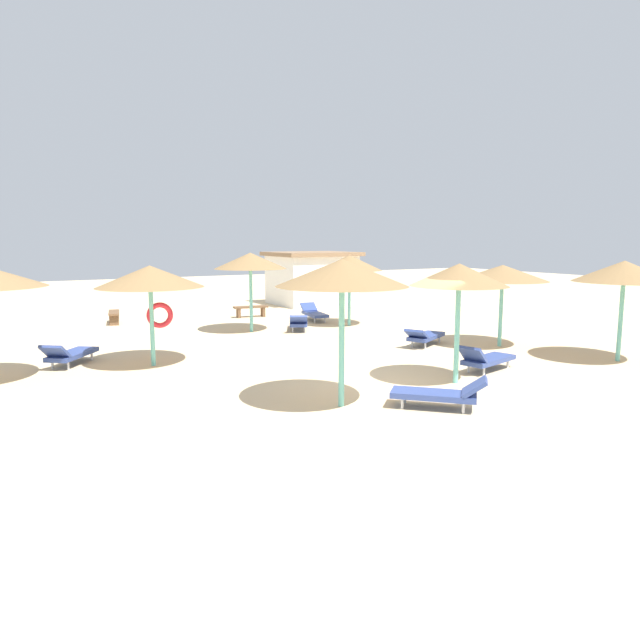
{
  "coord_description": "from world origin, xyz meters",
  "views": [
    {
      "loc": [
        -7.62,
        -10.48,
        3.42
      ],
      "look_at": [
        0.0,
        3.0,
        1.2
      ],
      "focal_mm": 32.04,
      "sensor_mm": 36.0,
      "label": 1
    }
  ],
  "objects_px": {
    "parasol_1": "(459,275)",
    "parasol_6": "(350,263)",
    "parasol_3": "(503,273)",
    "lounger_1": "(486,359)",
    "parasol_5": "(150,277)",
    "beach_cabana": "(312,278)",
    "parasol_4": "(342,273)",
    "parasol_8": "(624,272)",
    "lounger_3": "(425,336)",
    "lounger_0": "(299,322)",
    "bench_1": "(114,315)",
    "lounger_5": "(70,354)",
    "lounger_6": "(314,313)",
    "bench_0": "(251,309)",
    "parasol_0": "(250,261)",
    "lounger_4": "(440,394)"
  },
  "relations": [
    {
      "from": "lounger_0",
      "to": "bench_1",
      "type": "bearing_deg",
      "value": 137.48
    },
    {
      "from": "parasol_3",
      "to": "beach_cabana",
      "type": "xyz_separation_m",
      "value": [
        0.48,
        13.43,
        -0.95
      ]
    },
    {
      "from": "parasol_0",
      "to": "lounger_4",
      "type": "xyz_separation_m",
      "value": [
        -0.41,
        -10.82,
        -2.29
      ]
    },
    {
      "from": "lounger_1",
      "to": "lounger_6",
      "type": "height_order",
      "value": "lounger_1"
    },
    {
      "from": "lounger_4",
      "to": "bench_0",
      "type": "relative_size",
      "value": 1.17
    },
    {
      "from": "bench_0",
      "to": "bench_1",
      "type": "bearing_deg",
      "value": 170.09
    },
    {
      "from": "lounger_6",
      "to": "parasol_1",
      "type": "bearing_deg",
      "value": -101.07
    },
    {
      "from": "lounger_3",
      "to": "beach_cabana",
      "type": "bearing_deg",
      "value": 78.33
    },
    {
      "from": "lounger_1",
      "to": "lounger_6",
      "type": "distance_m",
      "value": 10.33
    },
    {
      "from": "lounger_3",
      "to": "lounger_4",
      "type": "bearing_deg",
      "value": -127.18
    },
    {
      "from": "lounger_4",
      "to": "bench_0",
      "type": "xyz_separation_m",
      "value": [
        1.92,
        14.5,
        0.03
      ]
    },
    {
      "from": "lounger_1",
      "to": "bench_1",
      "type": "height_order",
      "value": "lounger_1"
    },
    {
      "from": "bench_0",
      "to": "parasol_4",
      "type": "bearing_deg",
      "value": -104.96
    },
    {
      "from": "lounger_3",
      "to": "parasol_0",
      "type": "bearing_deg",
      "value": 125.42
    },
    {
      "from": "parasol_0",
      "to": "bench_1",
      "type": "height_order",
      "value": "parasol_0"
    },
    {
      "from": "parasol_3",
      "to": "lounger_1",
      "type": "xyz_separation_m",
      "value": [
        -2.96,
        -2.32,
        -2.01
      ]
    },
    {
      "from": "parasol_1",
      "to": "parasol_5",
      "type": "bearing_deg",
      "value": 136.88
    },
    {
      "from": "parasol_8",
      "to": "lounger_5",
      "type": "relative_size",
      "value": 1.48
    },
    {
      "from": "parasol_0",
      "to": "parasol_5",
      "type": "xyz_separation_m",
      "value": [
        -4.52,
        -3.96,
        -0.21
      ]
    },
    {
      "from": "parasol_1",
      "to": "parasol_6",
      "type": "relative_size",
      "value": 1.03
    },
    {
      "from": "parasol_0",
      "to": "parasol_3",
      "type": "height_order",
      "value": "parasol_0"
    },
    {
      "from": "parasol_8",
      "to": "lounger_1",
      "type": "distance_m",
      "value": 4.79
    },
    {
      "from": "lounger_0",
      "to": "bench_1",
      "type": "xyz_separation_m",
      "value": [
        -5.7,
        5.23,
        0.03
      ]
    },
    {
      "from": "lounger_3",
      "to": "bench_1",
      "type": "bearing_deg",
      "value": 128.16
    },
    {
      "from": "parasol_4",
      "to": "parasol_8",
      "type": "distance_m",
      "value": 9.06
    },
    {
      "from": "parasol_1",
      "to": "parasol_3",
      "type": "relative_size",
      "value": 1.0
    },
    {
      "from": "parasol_6",
      "to": "lounger_3",
      "type": "height_order",
      "value": "parasol_6"
    },
    {
      "from": "parasol_0",
      "to": "lounger_3",
      "type": "distance_m",
      "value": 6.9
    },
    {
      "from": "parasol_5",
      "to": "bench_1",
      "type": "xyz_separation_m",
      "value": [
        0.47,
        8.61,
        -2.05
      ]
    },
    {
      "from": "parasol_6",
      "to": "bench_1",
      "type": "relative_size",
      "value": 1.79
    },
    {
      "from": "parasol_4",
      "to": "parasol_1",
      "type": "bearing_deg",
      "value": 4.59
    },
    {
      "from": "parasol_0",
      "to": "parasol_4",
      "type": "height_order",
      "value": "parasol_4"
    },
    {
      "from": "parasol_1",
      "to": "parasol_6",
      "type": "xyz_separation_m",
      "value": [
        2.65,
        8.92,
        -0.1
      ]
    },
    {
      "from": "lounger_1",
      "to": "lounger_3",
      "type": "bearing_deg",
      "value": 75.44
    },
    {
      "from": "bench_0",
      "to": "beach_cabana",
      "type": "distance_m",
      "value": 5.85
    },
    {
      "from": "lounger_6",
      "to": "bench_0",
      "type": "bearing_deg",
      "value": 130.79
    },
    {
      "from": "lounger_6",
      "to": "bench_0",
      "type": "distance_m",
      "value": 2.94
    },
    {
      "from": "parasol_4",
      "to": "parasol_5",
      "type": "relative_size",
      "value": 1.06
    },
    {
      "from": "lounger_1",
      "to": "bench_0",
      "type": "xyz_separation_m",
      "value": [
        -1.34,
        12.54,
        0.03
      ]
    },
    {
      "from": "parasol_5",
      "to": "lounger_5",
      "type": "xyz_separation_m",
      "value": [
        -1.97,
        1.14,
        -2.08
      ]
    },
    {
      "from": "lounger_1",
      "to": "bench_0",
      "type": "height_order",
      "value": "lounger_1"
    },
    {
      "from": "parasol_1",
      "to": "lounger_4",
      "type": "xyz_separation_m",
      "value": [
        -1.72,
        -1.41,
        -2.25
      ]
    },
    {
      "from": "lounger_1",
      "to": "lounger_5",
      "type": "distance_m",
      "value": 11.12
    },
    {
      "from": "parasol_5",
      "to": "beach_cabana",
      "type": "distance_m",
      "value": 15.34
    },
    {
      "from": "parasol_8",
      "to": "lounger_3",
      "type": "distance_m",
      "value": 5.96
    },
    {
      "from": "lounger_4",
      "to": "bench_1",
      "type": "relative_size",
      "value": 1.16
    },
    {
      "from": "bench_0",
      "to": "beach_cabana",
      "type": "height_order",
      "value": "beach_cabana"
    },
    {
      "from": "lounger_5",
      "to": "beach_cabana",
      "type": "distance_m",
      "value": 16.08
    },
    {
      "from": "parasol_0",
      "to": "parasol_1",
      "type": "height_order",
      "value": "parasol_0"
    },
    {
      "from": "parasol_6",
      "to": "lounger_6",
      "type": "height_order",
      "value": "parasol_6"
    }
  ]
}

